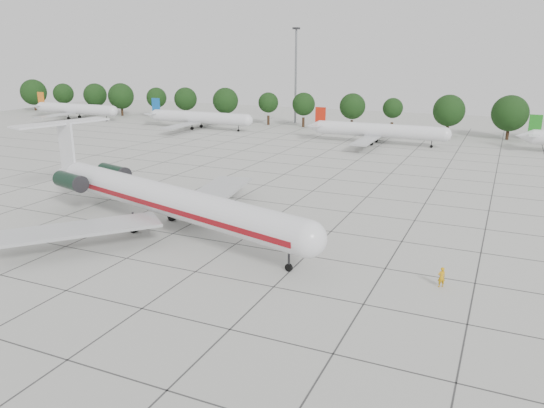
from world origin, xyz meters
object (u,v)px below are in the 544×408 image
object	(u,v)px
main_airliner	(155,196)
ground_crew	(441,277)
floodlight_mast	(296,70)
bg_airliner_a	(75,109)
bg_airliner_c	(378,131)
bg_airliner_b	(199,118)

from	to	relation	value
main_airliner	ground_crew	size ratio (longest dim) A/B	24.22
ground_crew	floodlight_mast	bearing A→B (deg)	-94.30
bg_airliner_a	floodlight_mast	world-z (taller)	floodlight_mast
ground_crew	bg_airliner_c	size ratio (longest dim) A/B	0.07
main_airliner	bg_airliner_c	xyz separation A→B (m)	(10.17, 66.02, -0.85)
main_airliner	floodlight_mast	distance (m)	93.46
bg_airliner_a	bg_airliner_b	distance (m)	44.09
main_airliner	bg_airliner_a	bearing A→B (deg)	154.56
ground_crew	bg_airliner_c	bearing A→B (deg)	-105.24
bg_airliner_b	bg_airliner_c	distance (m)	47.43
bg_airliner_b	ground_crew	bearing A→B (deg)	-46.27
bg_airliner_b	floodlight_mast	xyz separation A→B (m)	(18.06, 21.51, 11.37)
main_airliner	bg_airliner_b	size ratio (longest dim) A/B	1.58
bg_airliner_a	bg_airliner_b	bearing A→B (deg)	-3.30
ground_crew	bg_airliner_a	bearing A→B (deg)	-66.42
main_airliner	bg_airliner_b	world-z (taller)	main_airliner
ground_crew	main_airliner	bearing A→B (deg)	-38.44
bg_airliner_c	floodlight_mast	size ratio (longest dim) A/B	1.11
main_airliner	bg_airliner_c	distance (m)	66.80
bg_airliner_b	bg_airliner_a	bearing A→B (deg)	176.70
ground_crew	bg_airliner_a	distance (m)	135.96
bg_airliner_a	bg_airliner_c	xyz separation A→B (m)	(91.33, -5.90, 0.00)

